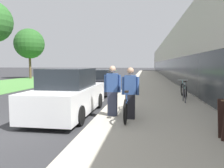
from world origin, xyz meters
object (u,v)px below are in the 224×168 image
bike_rack_hoop (185,91)px  parked_sedan_curbside (69,94)px  person_bystander (112,91)px  cruiser_bike_nearest (184,90)px  street_tree_far (29,44)px  person_rider (130,93)px  vintage_roadster_curbside (99,82)px  tandem_bicycle (128,104)px

bike_rack_hoop → parked_sedan_curbside: 5.17m
person_bystander → cruiser_bike_nearest: bearing=56.5°
cruiser_bike_nearest → bike_rack_hoop: bearing=-98.2°
parked_sedan_curbside → street_tree_far: size_ratio=0.71×
person_rider → vintage_roadster_curbside: 7.02m
cruiser_bike_nearest → tandem_bicycle: bearing=-118.8°
parked_sedan_curbside → vintage_roadster_curbside: 5.86m
person_rider → vintage_roadster_curbside: (-2.39, 6.60, -0.24)m
vintage_roadster_curbside → person_bystander: bearing=-74.1°
cruiser_bike_nearest → street_tree_far: size_ratio=0.26×
person_bystander → parked_sedan_curbside: (-1.64, 0.39, -0.20)m
person_rider → bike_rack_hoop: 4.05m
bike_rack_hoop → tandem_bicycle: bearing=-126.9°
person_rider → bike_rack_hoop: (2.19, 3.39, -0.28)m
bike_rack_hoop → street_tree_far: (-16.09, 15.53, 3.72)m
tandem_bicycle → vintage_roadster_curbside: bearing=110.2°
person_bystander → tandem_bicycle: bearing=1.3°
tandem_bicycle → bike_rack_hoop: (2.28, 3.03, 0.12)m
person_rider → street_tree_far: 23.73m
parked_sedan_curbside → person_bystander: bearing=-13.3°
person_rider → bike_rack_hoop: size_ratio=1.88×
bike_rack_hoop → parked_sedan_curbside: size_ratio=0.19×
cruiser_bike_nearest → person_rider: bearing=-116.2°
tandem_bicycle → cruiser_bike_nearest: bearing=61.2°
cruiser_bike_nearest → street_tree_far: bearing=139.3°
person_bystander → street_tree_far: (-13.29, 18.57, 3.41)m
person_rider → vintage_roadster_curbside: bearing=109.9°
person_bystander → bike_rack_hoop: person_bystander is taller
bike_rack_hoop → cruiser_bike_nearest: size_ratio=0.51×
person_bystander → vintage_roadster_curbside: size_ratio=0.39×
tandem_bicycle → person_bystander: person_bystander is taller
vintage_roadster_curbside → street_tree_far: size_ratio=0.67×
tandem_bicycle → person_rider: 0.55m
bike_rack_hoop → street_tree_far: bearing=136.0°
cruiser_bike_nearest → vintage_roadster_curbside: bearing=160.5°
parked_sedan_curbside → street_tree_far: (-11.66, 18.19, 3.61)m
person_rider → cruiser_bike_nearest: (2.41, 4.90, -0.43)m
person_rider → person_bystander: (-0.61, 0.35, 0.02)m
tandem_bicycle → street_tree_far: street_tree_far is taller
tandem_bicycle → person_rider: (0.09, -0.36, 0.41)m
bike_rack_hoop → vintage_roadster_curbside: vintage_roadster_curbside is taller
bike_rack_hoop → vintage_roadster_curbside: 5.59m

